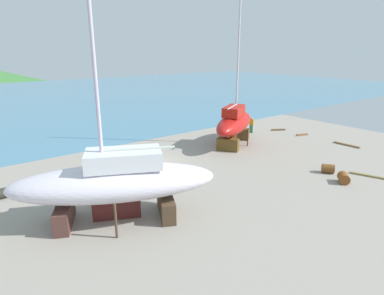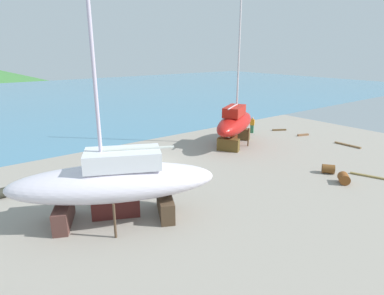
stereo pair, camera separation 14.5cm
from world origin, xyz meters
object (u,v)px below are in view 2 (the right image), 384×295
Objects in this scene: sailboat_mid_port at (235,123)px; barrel_tipped_left at (344,178)px; barrel_tipped_center at (152,171)px; barrel_rust_far at (6,192)px; worker at (252,125)px; sailboat_small_center at (115,181)px; barrel_by_slipway at (328,169)px.

sailboat_mid_port is 16.04× the size of barrel_tipped_left.
sailboat_mid_port reaches higher than barrel_tipped_center.
sailboat_mid_port reaches higher than barrel_rust_far.
worker is 1.92× the size of barrel_tipped_center.
sailboat_small_center is at bearing 171.72° from worker.
barrel_rust_far is at bearing 153.02° from barrel_by_slipway.
barrel_rust_far is (-18.55, 0.33, -1.75)m from sailboat_mid_port.
worker is at bearing -6.24° from sailboat_mid_port.
sailboat_mid_port is 15.75m from sailboat_small_center.
sailboat_mid_port is 8.60× the size of worker.
sailboat_small_center is 7.90m from barrel_rust_far.
sailboat_mid_port reaches higher than barrel_tipped_left.
barrel_tipped_center is (8.64, -2.35, -0.01)m from barrel_rust_far.
worker is at bearing 4.27° from barrel_rust_far.
worker is at bearing -130.53° from sailboat_small_center.
barrel_tipped_left is (13.79, -4.62, -1.77)m from sailboat_small_center.
worker reaches higher than barrel_rust_far.
sailboat_small_center is 14.66m from barrel_tipped_left.
barrel_by_slipway reaches higher than barrel_rust_far.
barrel_tipped_left is (-5.29, -12.88, -0.53)m from worker.
barrel_tipped_left is 12.75m from barrel_tipped_center.
barrel_by_slipway is at bearing -143.10° from worker.
barrel_rust_far is 1.05× the size of barrel_tipped_center.
barrel_tipped_left reaches higher than barrel_by_slipway.
barrel_tipped_center is (4.57, 4.18, -1.82)m from sailboat_small_center.
barrel_rust_far is at bearing 148.04° from barrel_tipped_left.
sailboat_small_center is at bearing 161.47° from barrel_tipped_left.
barrel_tipped_center is at bearing 144.54° from barrel_by_slipway.
barrel_tipped_left reaches higher than barrel_tipped_center.
sailboat_small_center is at bearing 168.39° from barrel_by_slipway.
barrel_by_slipway is at bearing -35.46° from barrel_tipped_center.
barrel_by_slipway is at bearing 61.65° from barrel_tipped_left.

